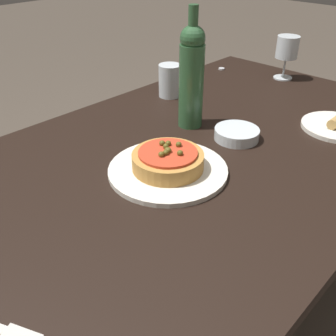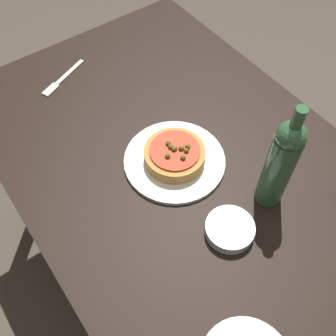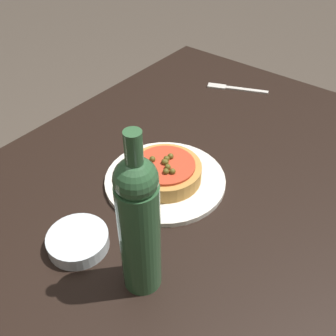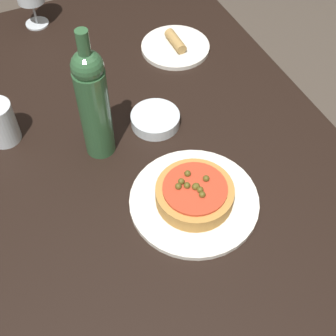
# 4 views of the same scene
# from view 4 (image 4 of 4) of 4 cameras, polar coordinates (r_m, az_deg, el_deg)

# --- Properties ---
(ground_plane) EXTENTS (14.00, 14.00, 0.00)m
(ground_plane) POSITION_cam_4_polar(r_m,az_deg,el_deg) (1.74, -0.35, -15.93)
(ground_plane) COLOR #4C4238
(dining_table) EXTENTS (1.54, 0.87, 0.77)m
(dining_table) POSITION_cam_4_polar(r_m,az_deg,el_deg) (1.14, -0.52, -2.75)
(dining_table) COLOR black
(dining_table) RESTS_ON ground_plane
(dinner_plate) EXTENTS (0.28, 0.28, 0.01)m
(dinner_plate) POSITION_cam_4_polar(r_m,az_deg,el_deg) (1.01, 3.20, -4.02)
(dinner_plate) COLOR white
(dinner_plate) RESTS_ON dining_table
(pizza) EXTENTS (0.17, 0.17, 0.05)m
(pizza) POSITION_cam_4_polar(r_m,az_deg,el_deg) (0.99, 3.26, -3.12)
(pizza) COLOR #BC843D
(pizza) RESTS_ON dinner_plate
(wine_bottle) EXTENTS (0.07, 0.07, 0.33)m
(wine_bottle) POSITION_cam_4_polar(r_m,az_deg,el_deg) (1.01, -9.09, 7.91)
(wine_bottle) COLOR #2D5633
(wine_bottle) RESTS_ON dining_table
(water_cup) EXTENTS (0.07, 0.07, 0.11)m
(water_cup) POSITION_cam_4_polar(r_m,az_deg,el_deg) (1.16, -19.78, 5.21)
(water_cup) COLOR silver
(water_cup) RESTS_ON dining_table
(side_bowl) EXTENTS (0.12, 0.12, 0.03)m
(side_bowl) POSITION_cam_4_polar(r_m,az_deg,el_deg) (1.15, -1.56, 5.94)
(side_bowl) COLOR silver
(side_bowl) RESTS_ON dining_table
(side_plate) EXTENTS (0.19, 0.19, 0.04)m
(side_plate) POSITION_cam_4_polar(r_m,az_deg,el_deg) (1.38, 0.91, 14.62)
(side_plate) COLOR white
(side_plate) RESTS_ON dining_table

